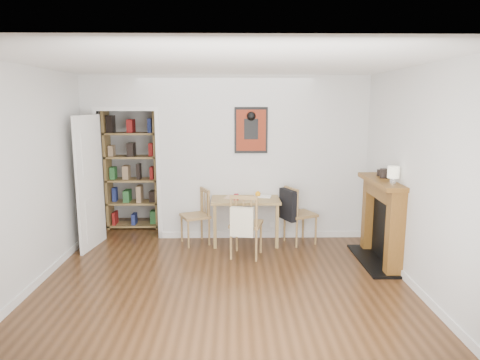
{
  "coord_description": "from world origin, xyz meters",
  "views": [
    {
      "loc": [
        0.12,
        -5.37,
        2.17
      ],
      "look_at": [
        0.21,
        0.6,
        1.09
      ],
      "focal_mm": 32.0,
      "sensor_mm": 36.0,
      "label": 1
    }
  ],
  "objects_px": {
    "dining_table": "(246,204)",
    "chair_left": "(195,217)",
    "mantel_lamp": "(393,173)",
    "orange_fruit": "(258,194)",
    "chair_right": "(299,214)",
    "notebook": "(262,196)",
    "red_glass": "(236,197)",
    "fireplace": "(382,218)",
    "bookshelf": "(132,169)",
    "ceramic_jar_b": "(379,173)",
    "chair_front": "(246,224)",
    "ceramic_jar_a": "(384,173)"
  },
  "relations": [
    {
      "from": "chair_right",
      "to": "red_glass",
      "type": "distance_m",
      "value": 1.03
    },
    {
      "from": "chair_left",
      "to": "red_glass",
      "type": "relative_size",
      "value": 9.15
    },
    {
      "from": "chair_front",
      "to": "ceramic_jar_b",
      "type": "height_order",
      "value": "ceramic_jar_b"
    },
    {
      "from": "bookshelf",
      "to": "dining_table",
      "type": "bearing_deg",
      "value": -24.68
    },
    {
      "from": "bookshelf",
      "to": "ceramic_jar_b",
      "type": "distance_m",
      "value": 4.09
    },
    {
      "from": "chair_left",
      "to": "bookshelf",
      "type": "xyz_separation_m",
      "value": [
        -1.16,
        0.93,
        0.62
      ]
    },
    {
      "from": "fireplace",
      "to": "notebook",
      "type": "bearing_deg",
      "value": 148.96
    },
    {
      "from": "dining_table",
      "to": "fireplace",
      "type": "xyz_separation_m",
      "value": [
        1.85,
        -0.85,
        -0.01
      ]
    },
    {
      "from": "bookshelf",
      "to": "ceramic_jar_a",
      "type": "relative_size",
      "value": 16.23
    },
    {
      "from": "orange_fruit",
      "to": "fireplace",
      "type": "bearing_deg",
      "value": -30.52
    },
    {
      "from": "red_glass",
      "to": "mantel_lamp",
      "type": "relative_size",
      "value": 0.41
    },
    {
      "from": "chair_left",
      "to": "orange_fruit",
      "type": "height_order",
      "value": "chair_left"
    },
    {
      "from": "orange_fruit",
      "to": "bookshelf",
      "type": "bearing_deg",
      "value": 160.24
    },
    {
      "from": "red_glass",
      "to": "notebook",
      "type": "bearing_deg",
      "value": 27.88
    },
    {
      "from": "bookshelf",
      "to": "red_glass",
      "type": "distance_m",
      "value": 2.08
    },
    {
      "from": "chair_front",
      "to": "orange_fruit",
      "type": "relative_size",
      "value": 11.11
    },
    {
      "from": "bookshelf",
      "to": "fireplace",
      "type": "bearing_deg",
      "value": -24.68
    },
    {
      "from": "chair_left",
      "to": "orange_fruit",
      "type": "distance_m",
      "value": 1.05
    },
    {
      "from": "notebook",
      "to": "ceramic_jar_b",
      "type": "height_order",
      "value": "ceramic_jar_b"
    },
    {
      "from": "chair_front",
      "to": "dining_table",
      "type": "bearing_deg",
      "value": 89.01
    },
    {
      "from": "orange_fruit",
      "to": "red_glass",
      "type": "bearing_deg",
      "value": -145.01
    },
    {
      "from": "chair_left",
      "to": "mantel_lamp",
      "type": "distance_m",
      "value": 2.99
    },
    {
      "from": "chair_left",
      "to": "fireplace",
      "type": "height_order",
      "value": "fireplace"
    },
    {
      "from": "chair_front",
      "to": "orange_fruit",
      "type": "xyz_separation_m",
      "value": [
        0.21,
        0.75,
        0.28
      ]
    },
    {
      "from": "ceramic_jar_b",
      "to": "orange_fruit",
      "type": "bearing_deg",
      "value": 157.17
    },
    {
      "from": "ceramic_jar_b",
      "to": "chair_right",
      "type": "bearing_deg",
      "value": 152.55
    },
    {
      "from": "dining_table",
      "to": "orange_fruit",
      "type": "relative_size",
      "value": 12.49
    },
    {
      "from": "chair_right",
      "to": "notebook",
      "type": "xyz_separation_m",
      "value": [
        -0.57,
        0.14,
        0.25
      ]
    },
    {
      "from": "chair_left",
      "to": "ceramic_jar_b",
      "type": "distance_m",
      "value": 2.82
    },
    {
      "from": "chair_right",
      "to": "notebook",
      "type": "distance_m",
      "value": 0.64
    },
    {
      "from": "chair_left",
      "to": "mantel_lamp",
      "type": "height_order",
      "value": "mantel_lamp"
    },
    {
      "from": "orange_fruit",
      "to": "ceramic_jar_a",
      "type": "relative_size",
      "value": 0.64
    },
    {
      "from": "chair_front",
      "to": "red_glass",
      "type": "xyz_separation_m",
      "value": [
        -0.14,
        0.51,
        0.29
      ]
    },
    {
      "from": "dining_table",
      "to": "notebook",
      "type": "relative_size",
      "value": 3.93
    },
    {
      "from": "red_glass",
      "to": "ceramic_jar_b",
      "type": "bearing_deg",
      "value": -12.88
    },
    {
      "from": "chair_right",
      "to": "red_glass",
      "type": "bearing_deg",
      "value": -175.61
    },
    {
      "from": "chair_right",
      "to": "bookshelf",
      "type": "relative_size",
      "value": 0.43
    },
    {
      "from": "chair_front",
      "to": "red_glass",
      "type": "relative_size",
      "value": 9.84
    },
    {
      "from": "orange_fruit",
      "to": "mantel_lamp",
      "type": "bearing_deg",
      "value": -39.42
    },
    {
      "from": "fireplace",
      "to": "notebook",
      "type": "xyz_separation_m",
      "value": [
        -1.58,
        0.95,
        0.11
      ]
    },
    {
      "from": "dining_table",
      "to": "notebook",
      "type": "xyz_separation_m",
      "value": [
        0.27,
        0.1,
        0.09
      ]
    },
    {
      "from": "bookshelf",
      "to": "notebook",
      "type": "relative_size",
      "value": 7.97
    },
    {
      "from": "dining_table",
      "to": "chair_left",
      "type": "xyz_separation_m",
      "value": [
        -0.79,
        -0.04,
        -0.2
      ]
    },
    {
      "from": "chair_front",
      "to": "fireplace",
      "type": "xyz_separation_m",
      "value": [
        1.86,
        -0.22,
        0.14
      ]
    },
    {
      "from": "dining_table",
      "to": "ceramic_jar_a",
      "type": "height_order",
      "value": "ceramic_jar_a"
    },
    {
      "from": "dining_table",
      "to": "red_glass",
      "type": "distance_m",
      "value": 0.23
    },
    {
      "from": "ceramic_jar_b",
      "to": "chair_left",
      "type": "bearing_deg",
      "value": 168.49
    },
    {
      "from": "dining_table",
      "to": "chair_left",
      "type": "height_order",
      "value": "chair_left"
    },
    {
      "from": "chair_front",
      "to": "mantel_lamp",
      "type": "xyz_separation_m",
      "value": [
        1.83,
        -0.59,
        0.83
      ]
    },
    {
      "from": "chair_right",
      "to": "mantel_lamp",
      "type": "bearing_deg",
      "value": -49.81
    }
  ]
}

